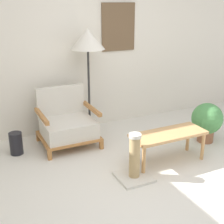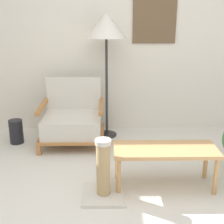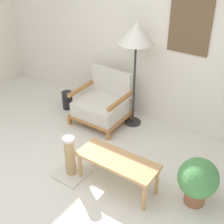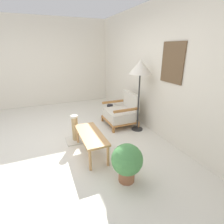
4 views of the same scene
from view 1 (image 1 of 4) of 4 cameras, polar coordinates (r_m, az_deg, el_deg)
ground_plane at (r=3.38m, az=8.37°, el=-15.48°), size 14.00×14.00×0.00m
wall_back at (r=4.79m, az=-5.93°, el=12.60°), size 8.00×0.09×2.70m
armchair at (r=4.42m, az=-8.20°, el=-2.16°), size 0.78×0.69×0.78m
floor_lamp at (r=4.49m, az=-4.46°, el=12.63°), size 0.49×0.49×1.58m
coffee_table at (r=3.94m, az=10.26°, el=-4.48°), size 0.96×0.38×0.40m
vase at (r=4.34m, az=-17.14°, el=-5.51°), size 0.17×0.17×0.30m
potted_plant at (r=4.65m, az=16.98°, el=-1.42°), size 0.44×0.44×0.58m
scratching_post at (r=3.60m, az=4.11°, el=-9.26°), size 0.38×0.38×0.56m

